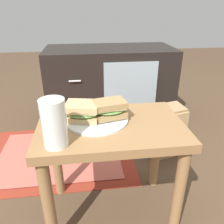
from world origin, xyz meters
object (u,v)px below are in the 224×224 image
Objects in this scene: sandwich_front at (83,111)px; beer_glass at (54,124)px; sandwich_back at (110,109)px; plate at (97,119)px; tv_cabinet at (110,85)px; paper_bag at (165,131)px.

beer_glass is (-0.09, -0.15, 0.03)m from sandwich_front.
sandwich_front is 0.11m from sandwich_back.
plate is 1.69× the size of sandwich_back.
sandwich_back is at bearing -96.69° from tv_cabinet.
sandwich_back is (0.05, 0.00, 0.04)m from plate.
sandwich_back is (0.11, 0.00, 0.00)m from sandwich_front.
sandwich_front is 1.07× the size of sandwich_back.
paper_bag is (0.28, -0.54, -0.13)m from tv_cabinet.
sandwich_back is at bearing -136.05° from paper_bag.
sandwich_front is 0.48× the size of paper_bag.
tv_cabinet is at bearing 80.02° from plate.
plate is 1.55× the size of beer_glass.
sandwich_back is 0.64m from paper_bag.
tv_cabinet is 0.94m from plate.
tv_cabinet is at bearing 76.79° from sandwich_front.
beer_glass reaches higher than tv_cabinet.
plate is 1.58× the size of sandwich_front.
tv_cabinet reaches higher than paper_bag.
paper_bag is (0.50, 0.38, -0.34)m from sandwich_front.
tv_cabinet is at bearing 74.24° from beer_glass.
paper_bag is (0.39, 0.37, -0.35)m from sandwich_back.
tv_cabinet is 2.95× the size of paper_bag.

